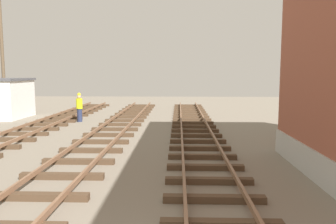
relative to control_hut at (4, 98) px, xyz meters
name	(u,v)px	position (x,y,z in m)	size (l,w,h in m)	color
control_hut	(4,98)	(0.00, 0.00, 0.00)	(3.00, 3.80, 2.76)	silver
utility_pole_far	(2,48)	(-0.79, 1.61, 3.54)	(1.80, 0.24, 9.47)	brown
track_worker_foreground	(79,107)	(5.76, -1.62, -0.46)	(0.40, 0.40, 1.87)	#262D4C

